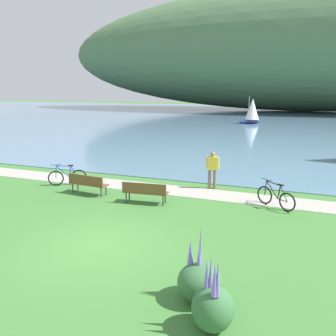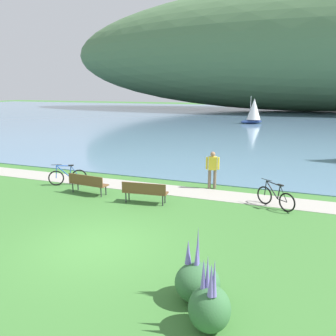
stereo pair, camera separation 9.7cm
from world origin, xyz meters
name	(u,v)px [view 2 (the right image)]	position (x,y,z in m)	size (l,w,h in m)	color
ground_plane	(97,245)	(0.00, 0.00, 0.00)	(200.00, 200.00, 0.00)	#3D7533
bay_water	(263,118)	(0.00, 47.53, 0.02)	(180.00, 80.00, 0.04)	#5B7F9E
distant_hillside	(311,48)	(6.33, 66.62, 12.06)	(103.57, 28.00, 24.05)	#4C7047
shoreline_path	(169,190)	(0.00, 5.98, 0.01)	(60.00, 1.50, 0.01)	#A39E93
park_bench_near_camera	(145,191)	(-0.25, 3.89, 0.52)	(1.84, 0.67, 0.88)	brown
park_bench_further_along	(88,182)	(-3.07, 4.15, 0.52)	(1.84, 0.65, 0.88)	brown
bicycle_leaning_near_bench	(68,177)	(-4.79, 5.05, 0.40)	(1.51, 1.02, 1.01)	black
bicycle_beside_path	(275,198)	(4.61, 5.24, 0.40)	(1.49, 1.06, 1.01)	black
person_at_shoreline	(212,168)	(1.74, 6.89, 0.98)	(0.59, 0.31, 1.71)	#72604C
echium_bush_closest_to_camera	(209,307)	(3.93, -2.30, 0.49)	(0.81, 0.81, 1.56)	#386B3D
echium_bush_beside_closest	(197,281)	(3.45, -1.47, 0.43)	(0.98, 0.98, 1.67)	#386B3D
sailboat_mid_bay	(254,111)	(-0.27, 37.43, 1.68)	(2.91, 2.58, 3.49)	navy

